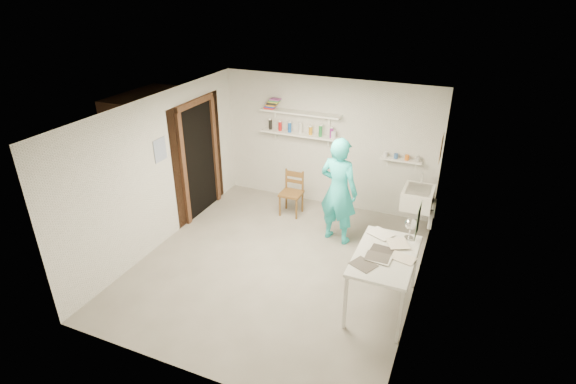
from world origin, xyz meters
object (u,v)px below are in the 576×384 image
at_px(belfast_sink, 418,197).
at_px(desk_lamp, 411,224).
at_px(man, 339,191).
at_px(work_table, 383,281).
at_px(wooden_chair, 291,194).
at_px(wall_clock, 341,168).

xyz_separation_m(belfast_sink, desk_lamp, (0.09, -1.54, 0.34)).
distance_m(man, work_table, 1.80).
bearing_deg(work_table, wooden_chair, 137.47).
relative_size(wooden_chair, desk_lamp, 5.33).
distance_m(man, wall_clock, 0.37).
xyz_separation_m(man, wall_clock, (-0.04, 0.22, 0.30)).
height_order(man, work_table, man).
bearing_deg(belfast_sink, wall_clock, -160.27).
xyz_separation_m(wooden_chair, work_table, (2.07, -1.90, 0.00)).
distance_m(wall_clock, wooden_chair, 1.28).
bearing_deg(wooden_chair, belfast_sink, 2.78).
distance_m(belfast_sink, wooden_chair, 2.20).
height_order(wall_clock, desk_lamp, wall_clock).
bearing_deg(man, work_table, 138.83).
xyz_separation_m(belfast_sink, wall_clock, (-1.20, -0.43, 0.48)).
bearing_deg(wall_clock, belfast_sink, 31.49).
distance_m(wall_clock, work_table, 2.08).
relative_size(man, work_table, 1.44).
relative_size(wall_clock, work_table, 0.26).
xyz_separation_m(belfast_sink, work_table, (-0.11, -2.03, -0.29)).
distance_m(wooden_chair, desk_lamp, 2.75).
bearing_deg(wall_clock, work_table, -43.95).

